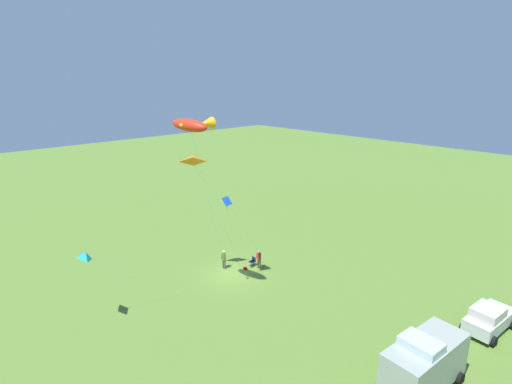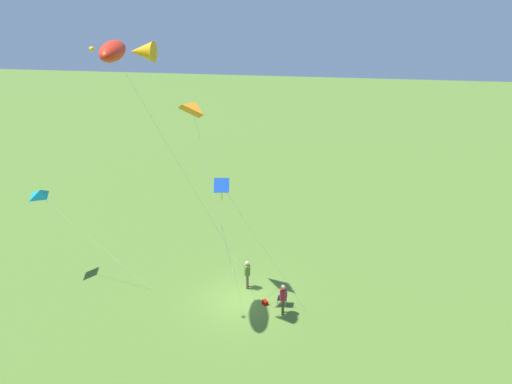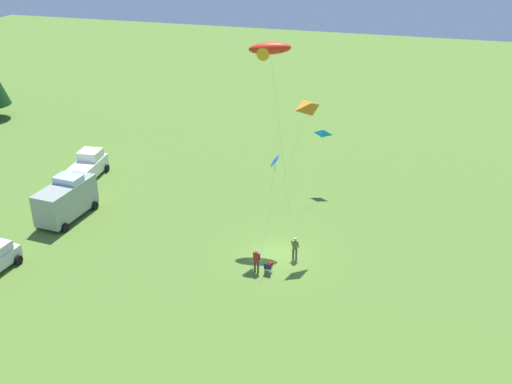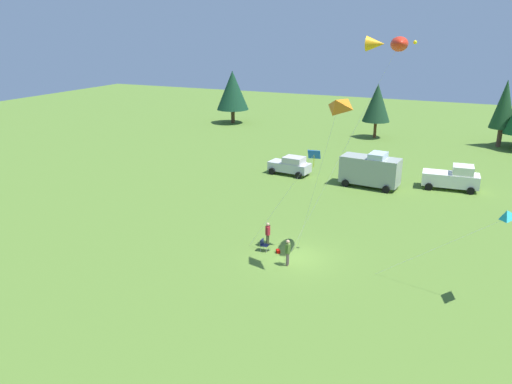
% 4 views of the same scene
% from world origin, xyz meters
% --- Properties ---
extents(ground_plane, '(160.00, 160.00, 0.00)m').
position_xyz_m(ground_plane, '(0.00, 0.00, 0.00)').
color(ground_plane, '#55782C').
extents(person_kite_flyer, '(0.38, 0.60, 1.74)m').
position_xyz_m(person_kite_flyer, '(-0.09, -1.24, 1.02)').
color(person_kite_flyer, brown).
rests_on(person_kite_flyer, ground).
extents(folding_chair, '(0.50, 0.50, 0.82)m').
position_xyz_m(folding_chair, '(-2.35, 0.11, 0.49)').
color(folding_chair, '#1A2446').
rests_on(folding_chair, ground).
extents(person_spectator, '(0.37, 0.51, 1.74)m').
position_xyz_m(person_spectator, '(-2.38, 0.90, 1.02)').
color(person_spectator, '#3B3F25').
rests_on(person_spectator, ground).
extents(backpack_on_grass, '(0.37, 0.39, 0.22)m').
position_xyz_m(backpack_on_grass, '(-1.34, 0.21, 0.11)').
color(backpack_on_grass, '#A70C05').
rests_on(backpack_on_grass, ground).
extents(kite_large_fish, '(6.38, 4.99, 13.96)m').
position_xyz_m(kite_large_fish, '(4.80, 2.05, 13.45)').
color(kite_large_fish, red).
rests_on(kite_large_fish, ground).
extents(kite_delta_orange, '(3.96, 3.94, 10.85)m').
position_xyz_m(kite_delta_orange, '(2.56, -1.49, 10.33)').
color(kite_delta_orange, orange).
rests_on(kite_delta_orange, ground).
extents(kite_diamond_blue, '(4.85, 0.60, 7.24)m').
position_xyz_m(kite_diamond_blue, '(0.71, 0.51, 6.69)').
color(kite_diamond_blue, blue).
rests_on(kite_diamond_blue, ground).
extents(kite_delta_teal, '(7.01, 1.44, 5.54)m').
position_xyz_m(kite_delta_teal, '(11.72, -0.91, 5.21)').
color(kite_delta_teal, teal).
rests_on(kite_delta_teal, ground).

